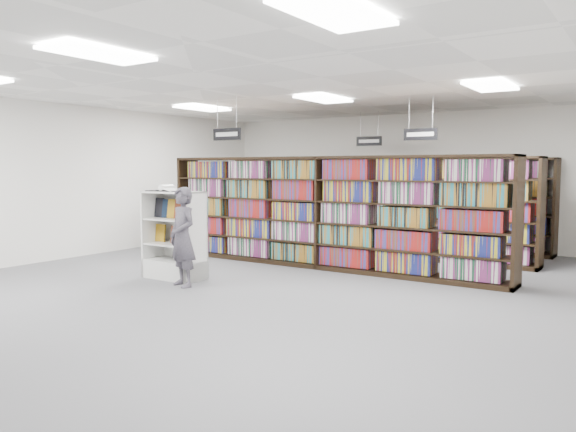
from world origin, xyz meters
The scene contains 18 objects.
floor centered at (0.00, 0.00, 0.00)m, with size 12.00×12.00×0.00m, color #515156.
ceiling centered at (0.00, 0.00, 3.20)m, with size 10.00×12.00×0.10m, color silver.
wall_back centered at (0.00, 6.00, 1.60)m, with size 10.00×0.10×3.20m, color white.
wall_left centered at (-5.00, 0.00, 1.60)m, with size 0.10×12.00×3.20m, color white.
bookshelf_row_near centered at (0.00, 2.00, 1.05)m, with size 7.00×0.60×2.10m.
bookshelf_row_mid centered at (0.00, 4.00, 1.05)m, with size 7.00×0.60×2.10m.
bookshelf_row_far centered at (0.00, 5.70, 1.05)m, with size 7.00×0.60×2.10m.
aisle_sign_left centered at (-1.50, 1.00, 2.53)m, with size 0.65×0.02×0.80m.
aisle_sign_right centered at (1.50, 3.00, 2.53)m, with size 0.65×0.02×0.80m.
aisle_sign_center centered at (-0.50, 5.00, 2.53)m, with size 0.65×0.02×0.80m.
troffer_front_center centered at (0.00, -3.00, 3.16)m, with size 0.60×1.20×0.04m, color white.
troffer_front_right centered at (3.00, -3.00, 3.16)m, with size 0.60×1.20×0.04m, color white.
troffer_back_left centered at (-3.00, 2.00, 3.16)m, with size 0.60×1.20×0.04m, color white.
troffer_back_center centered at (0.00, 2.00, 3.16)m, with size 0.60×1.20×0.04m, color white.
troffer_back_right centered at (3.00, 2.00, 3.16)m, with size 0.60×1.20×0.04m, color white.
endcap_display centered at (-1.59, -0.28, 0.50)m, with size 1.07×0.54×1.49m.
open_book centered at (-1.71, -0.35, 1.52)m, with size 0.70×0.48×0.13m.
shopper centered at (-1.02, -0.70, 0.79)m, with size 0.58×0.38×1.59m, color #524E59.
Camera 1 is at (5.28, -7.13, 1.90)m, focal length 35.00 mm.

